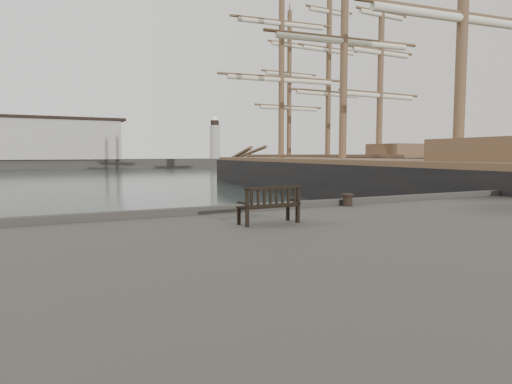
% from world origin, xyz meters
% --- Properties ---
extents(ground, '(400.00, 400.00, 0.00)m').
position_xyz_m(ground, '(0.00, 0.00, 0.00)').
color(ground, black).
rests_on(ground, ground).
extents(breakwater, '(140.00, 9.50, 12.20)m').
position_xyz_m(breakwater, '(-4.56, 92.00, 4.30)').
color(breakwater, '#383530').
rests_on(breakwater, ground).
extents(bench, '(1.43, 0.55, 0.81)m').
position_xyz_m(bench, '(0.74, -2.44, 1.82)').
color(bench, black).
rests_on(bench, quay).
extents(bollard_right, '(0.43, 0.43, 0.37)m').
position_xyz_m(bollard_right, '(4.48, -0.50, 1.74)').
color(bollard_right, black).
rests_on(bollard_right, quay).
extents(tall_ship_main, '(12.65, 41.59, 30.71)m').
position_xyz_m(tall_ship_main, '(17.81, 16.82, 0.78)').
color(tall_ship_main, black).
rests_on(tall_ship_main, ground).
extents(tall_ship_far, '(7.48, 32.25, 27.54)m').
position_xyz_m(tall_ship_far, '(30.09, 35.48, 0.90)').
color(tall_ship_far, black).
rests_on(tall_ship_far, ground).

